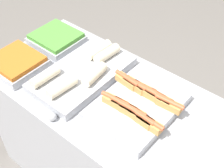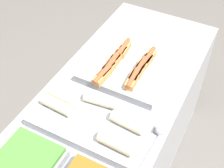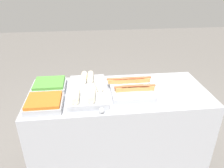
# 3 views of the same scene
# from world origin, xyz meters

# --- Properties ---
(counter) EXTENTS (1.56, 0.69, 0.85)m
(counter) POSITION_xyz_m (0.00, 0.00, 0.43)
(counter) COLOR #A8AAB2
(counter) RESTS_ON ground_plane
(tray_hotdogs) EXTENTS (0.40, 0.45, 0.10)m
(tray_hotdogs) POSITION_xyz_m (0.10, 0.00, 0.89)
(tray_hotdogs) COLOR #A8AAB2
(tray_hotdogs) RESTS_ON counter
(tray_wraps) EXTENTS (0.32, 0.55, 0.10)m
(tray_wraps) POSITION_xyz_m (-0.27, -0.00, 0.89)
(tray_wraps) COLOR #A8AAB2
(tray_wraps) RESTS_ON counter
(tray_side_back) EXTENTS (0.28, 0.26, 0.07)m
(tray_side_back) POSITION_xyz_m (-0.61, 0.12, 0.89)
(tray_side_back) COLOR #A8AAB2
(tray_side_back) RESTS_ON counter
(serving_spoon_near) EXTENTS (0.26, 0.04, 0.04)m
(serving_spoon_near) POSITION_xyz_m (-0.20, -0.31, 0.87)
(serving_spoon_near) COLOR #B2B5BA
(serving_spoon_near) RESTS_ON counter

